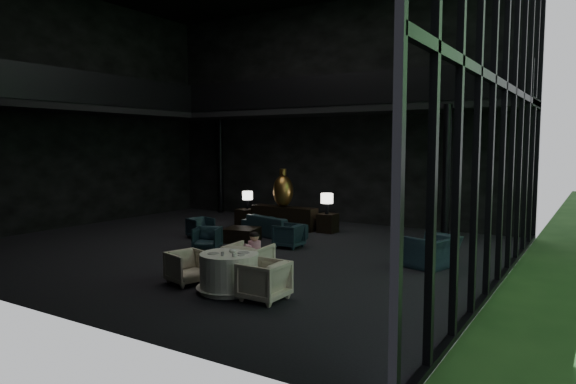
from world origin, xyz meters
The scene contains 34 objects.
floor centered at (0.00, 0.00, 0.00)m, with size 14.00×12.00×0.02m, color black.
wall_back centered at (0.00, 6.00, 4.00)m, with size 14.00×0.04×8.00m, color black.
wall_front centered at (0.00, -6.00, 4.00)m, with size 14.00×0.04×8.00m, color black.
wall_left centered at (-7.00, 0.00, 4.00)m, with size 0.04×12.00×8.00m, color black.
curtain_wall centered at (6.95, 0.00, 4.00)m, with size 0.20×12.00×8.00m, color black, non-canonical shape.
mezzanine_left centered at (-6.00, 0.00, 4.00)m, with size 2.00×12.00×0.25m, color black.
mezzanine_back centered at (1.00, 5.00, 4.00)m, with size 12.00×2.00×0.25m, color black.
railing_left centered at (-5.00, 0.00, 4.60)m, with size 0.06×12.00×1.00m, color black.
railing_back centered at (1.00, 4.00, 4.60)m, with size 12.00×0.06×1.00m, color black.
column_nw centered at (-5.00, 5.70, 2.00)m, with size 0.24×0.24×4.00m, color black.
column_ne centered at (4.80, 4.00, 2.00)m, with size 0.24×0.24×4.00m, color black.
console centered at (-0.47, 3.53, 0.38)m, with size 2.37×0.54×0.75m, color black.
bronze_urn centered at (-0.47, 3.48, 1.30)m, with size 0.69×0.69×1.28m.
side_table_left centered at (-2.07, 3.46, 0.28)m, with size 0.52×0.52×0.57m, color black.
table_lamp_left centered at (-2.07, 3.64, 1.01)m, with size 0.37×0.37×0.62m.
side_table_right centered at (1.13, 3.67, 0.31)m, with size 0.55×0.55×0.61m, color black.
table_lamp_right centered at (1.13, 3.60, 1.09)m, with size 0.40×0.40×0.67m.
sofa centered at (0.03, 2.15, 0.46)m, with size 2.36×0.69×0.92m, color black.
lounge_armchair_west centered at (-1.71, 0.72, 0.30)m, with size 0.59×0.55×0.61m, color black.
lounge_armchair_east centered at (1.35, 0.91, 0.34)m, with size 0.66×0.62×0.68m, color #16223C.
lounge_armchair_south centered at (-0.35, -0.54, 0.30)m, with size 0.59×0.55×0.61m, color #122332.
window_armchair centered at (5.38, 0.73, 0.52)m, with size 1.19×0.77×1.04m, color black.
coffee_table centered at (-0.28, 0.90, 0.20)m, with size 0.91×0.91×0.41m, color black.
dining_table centered at (2.62, -3.32, 0.33)m, with size 1.29×1.29×0.75m.
dining_chair_north centered at (2.47, -2.48, 0.48)m, with size 0.93×0.88×0.96m, color beige.
dining_chair_east centered at (3.50, -3.42, 0.42)m, with size 0.81×0.76×0.83m, color beige.
dining_chair_west centered at (1.52, -3.31, 0.35)m, with size 0.68×0.63×0.70m, color beige.
child centered at (2.56, -2.39, 0.74)m, with size 0.27×0.27×0.58m.
plate_a centered at (2.39, -3.52, 0.76)m, with size 0.23×0.23×0.01m, color white.
plate_b centered at (2.84, -3.16, 0.76)m, with size 0.23×0.23×0.02m, color white.
saucer centered at (2.94, -3.35, 0.76)m, with size 0.14×0.14×0.01m, color white.
coffee_cup centered at (2.88, -3.49, 0.80)m, with size 0.09×0.09×0.07m, color white.
cereal_bowl centered at (2.64, -3.23, 0.79)m, with size 0.15×0.15×0.07m, color white.
cream_pot centered at (2.65, -3.56, 0.79)m, with size 0.06×0.06×0.07m, color #99999E.
Camera 1 is at (8.74, -10.99, 2.85)m, focal length 32.00 mm.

